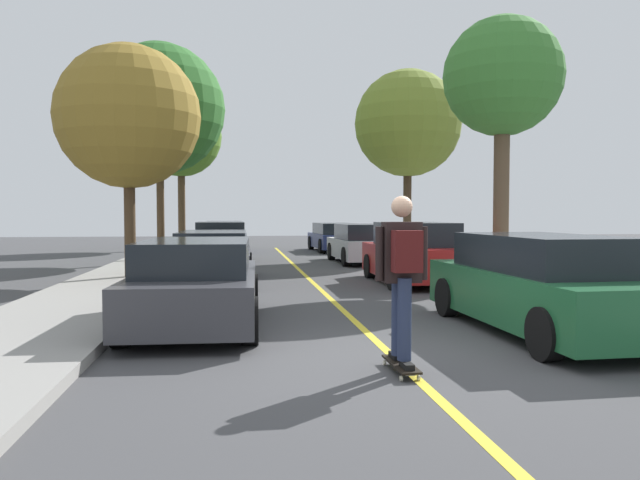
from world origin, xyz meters
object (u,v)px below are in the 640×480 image
at_px(parked_car_right_far, 363,244).
at_px(parked_car_left_far, 220,242).
at_px(parked_car_right_nearest, 540,285).
at_px(parked_car_right_farthest, 334,237).
at_px(skateboarder, 402,269).
at_px(street_tree_left_near, 159,109).
at_px(street_tree_left_far, 181,137).
at_px(skateboard, 401,364).
at_px(street_tree_right_nearest, 503,79).
at_px(street_tree_left_nearest, 128,117).
at_px(parked_car_left_farthest, 224,236).
at_px(parked_car_left_near, 213,256).
at_px(street_tree_right_near, 408,124).
at_px(parked_car_right_near, 415,254).
at_px(parked_car_left_nearest, 197,283).

bearing_deg(parked_car_right_far, parked_car_left_far, 166.58).
height_order(parked_car_right_nearest, parked_car_right_farthest, parked_car_right_nearest).
bearing_deg(skateboarder, parked_car_right_nearest, 36.56).
distance_m(street_tree_left_near, street_tree_left_far, 8.12).
height_order(skateboard, skateboarder, skateboarder).
height_order(parked_car_left_far, street_tree_left_far, street_tree_left_far).
relative_size(parked_car_right_far, street_tree_right_nearest, 0.68).
relative_size(parked_car_right_nearest, skateboard, 5.49).
distance_m(street_tree_left_nearest, skateboarder, 10.89).
relative_size(parked_car_left_farthest, parked_car_right_nearest, 1.00).
bearing_deg(parked_car_left_farthest, parked_car_left_near, -90.00).
bearing_deg(skateboarder, skateboard, 90.87).
bearing_deg(parked_car_right_nearest, street_tree_left_far, 107.82).
bearing_deg(skateboard, parked_car_right_farthest, 83.04).
relative_size(parked_car_left_farthest, street_tree_left_nearest, 0.80).
height_order(street_tree_left_nearest, skateboarder, street_tree_left_nearest).
xyz_separation_m(parked_car_left_near, skateboard, (2.38, -9.19, -0.56)).
xyz_separation_m(parked_car_left_farthest, street_tree_left_near, (-2.07, -5.87, 4.68)).
distance_m(parked_car_left_far, parked_car_right_nearest, 14.73).
xyz_separation_m(parked_car_left_farthest, skateboard, (2.38, -21.48, -0.60)).
distance_m(parked_car_left_farthest, street_tree_right_near, 9.81).
height_order(parked_car_right_near, street_tree_left_far, street_tree_left_far).
relative_size(parked_car_right_near, skateboarder, 2.22).
xyz_separation_m(parked_car_left_far, street_tree_left_nearest, (-2.07, -6.30, 3.44)).
xyz_separation_m(street_tree_left_near, skateboarder, (4.45, -15.64, -4.22)).
bearing_deg(skateboarder, parked_car_right_far, 79.99).
bearing_deg(parked_car_left_far, street_tree_left_near, -176.32).
bearing_deg(street_tree_left_near, skateboard, -74.09).
bearing_deg(parked_car_right_near, parked_car_left_farthest, 110.52).
relative_size(parked_car_right_near, street_tree_right_nearest, 0.64).
bearing_deg(street_tree_left_near, street_tree_left_nearest, -90.00).
height_order(parked_car_left_near, parked_car_left_farthest, parked_car_left_farthest).
bearing_deg(parked_car_left_farthest, street_tree_right_near, -36.63).
bearing_deg(skateboard, parked_car_left_near, 104.53).
relative_size(parked_car_left_nearest, street_tree_left_far, 0.61).
bearing_deg(street_tree_right_near, parked_car_left_far, -175.79).
distance_m(street_tree_right_nearest, street_tree_right_near, 8.39).
bearing_deg(parked_car_left_near, parked_car_right_near, -10.93).
relative_size(street_tree_left_nearest, skateboard, 6.86).
distance_m(parked_car_right_far, street_tree_left_nearest, 9.35).
bearing_deg(parked_car_right_far, parked_car_right_nearest, -90.00).
height_order(parked_car_right_nearest, parked_car_right_near, parked_car_right_near).
height_order(parked_car_left_nearest, parked_car_left_farthest, parked_car_left_farthest).
distance_m(street_tree_left_nearest, street_tree_left_far, 14.34).
bearing_deg(parked_car_right_nearest, street_tree_left_near, 117.09).
xyz_separation_m(parked_car_left_farthest, street_tree_right_near, (7.02, -5.22, 4.44)).
relative_size(parked_car_left_near, street_tree_left_far, 0.64).
bearing_deg(skateboarder, parked_car_right_near, 72.70).
xyz_separation_m(parked_car_right_nearest, skateboarder, (-2.57, -1.91, 0.44)).
bearing_deg(street_tree_left_nearest, street_tree_right_nearest, -9.86).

